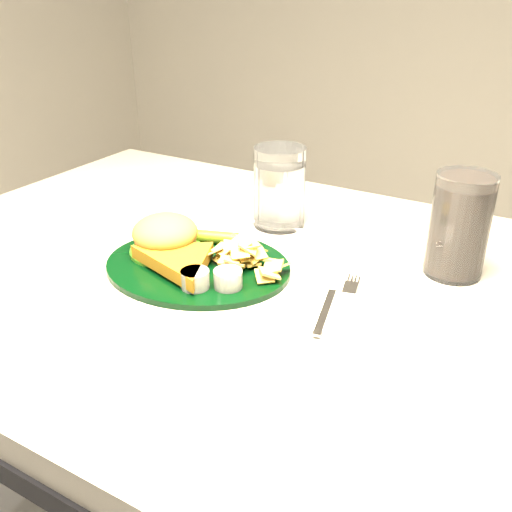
{
  "coord_description": "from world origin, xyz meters",
  "views": [
    {
      "loc": [
        0.36,
        -0.63,
        1.14
      ],
      "look_at": [
        0.02,
        -0.04,
        0.8
      ],
      "focal_mm": 40.0,
      "sensor_mm": 36.0,
      "label": 1
    }
  ],
  "objects_px": {
    "table": "(259,463)",
    "dinner_plate": "(197,250)",
    "fork_napkin": "(328,309)",
    "cola_glass": "(459,226)",
    "water_glass": "(279,187)"
  },
  "relations": [
    {
      "from": "dinner_plate",
      "to": "cola_glass",
      "type": "bearing_deg",
      "value": 19.49
    },
    {
      "from": "water_glass",
      "to": "cola_glass",
      "type": "bearing_deg",
      "value": -5.47
    },
    {
      "from": "water_glass",
      "to": "dinner_plate",
      "type": "bearing_deg",
      "value": -97.29
    },
    {
      "from": "dinner_plate",
      "to": "cola_glass",
      "type": "height_order",
      "value": "cola_glass"
    },
    {
      "from": "table",
      "to": "cola_glass",
      "type": "height_order",
      "value": "cola_glass"
    },
    {
      "from": "cola_glass",
      "to": "table",
      "type": "bearing_deg",
      "value": -149.44
    },
    {
      "from": "water_glass",
      "to": "cola_glass",
      "type": "xyz_separation_m",
      "value": [
        0.3,
        -0.03,
        0.01
      ]
    },
    {
      "from": "table",
      "to": "dinner_plate",
      "type": "bearing_deg",
      "value": -158.9
    },
    {
      "from": "dinner_plate",
      "to": "cola_glass",
      "type": "distance_m",
      "value": 0.37
    },
    {
      "from": "dinner_plate",
      "to": "fork_napkin",
      "type": "xyz_separation_m",
      "value": [
        0.21,
        -0.01,
        -0.03
      ]
    },
    {
      "from": "table",
      "to": "fork_napkin",
      "type": "bearing_deg",
      "value": -20.04
    },
    {
      "from": "dinner_plate",
      "to": "water_glass",
      "type": "distance_m",
      "value": 0.21
    },
    {
      "from": "fork_napkin",
      "to": "table",
      "type": "bearing_deg",
      "value": 146.44
    },
    {
      "from": "water_glass",
      "to": "table",
      "type": "bearing_deg",
      "value": -70.65
    },
    {
      "from": "dinner_plate",
      "to": "fork_napkin",
      "type": "height_order",
      "value": "dinner_plate"
    }
  ]
}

